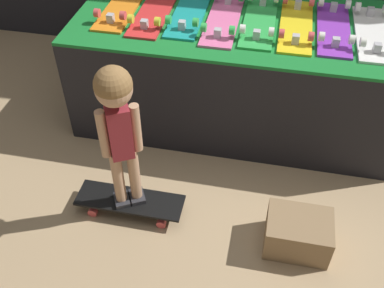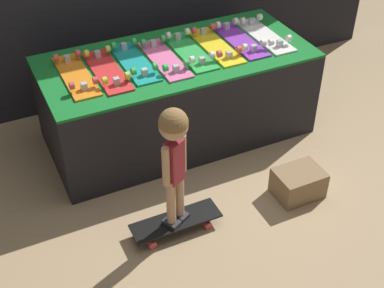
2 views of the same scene
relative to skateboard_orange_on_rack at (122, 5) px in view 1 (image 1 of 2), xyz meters
The scene contains 13 objects.
ground_plane 1.23m from the skateboard_orange_on_rack, 39.06° to the right, with size 16.00×16.00×0.00m, color tan.
display_rack 0.85m from the skateboard_orange_on_rack, ahead, with size 2.06×0.94×0.72m.
skateboard_orange_on_rack is the anchor object (origin of this frame).
skateboard_red_on_rack 0.22m from the skateboard_orange_on_rack, ahead, with size 0.19×0.65×0.09m.
skateboard_teal_on_rack 0.44m from the skateboard_orange_on_rack, ahead, with size 0.19×0.65×0.09m.
skateboard_pink_on_rack 0.66m from the skateboard_orange_on_rack, ahead, with size 0.19×0.65×0.09m.
skateboard_green_on_rack 0.88m from the skateboard_orange_on_rack, ahead, with size 0.19×0.65×0.09m.
skateboard_yellow_on_rack 1.09m from the skateboard_orange_on_rack, ahead, with size 0.19×0.65×0.09m.
skateboard_purple_on_rack 1.31m from the skateboard_orange_on_rack, ahead, with size 0.19×0.65×0.09m.
skateboard_white_on_rack 1.53m from the skateboard_orange_on_rack, ahead, with size 0.19×0.65×0.09m.
skateboard_on_floor 1.25m from the skateboard_orange_on_rack, 73.27° to the right, with size 0.60×0.19×0.09m.
child 1.06m from the skateboard_orange_on_rack, 73.27° to the right, with size 0.20×0.18×0.87m.
storage_box 1.75m from the skateboard_orange_on_rack, 40.82° to the right, with size 0.33×0.25×0.20m.
Camera 1 is at (0.21, -1.92, 2.04)m, focal length 42.00 mm.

